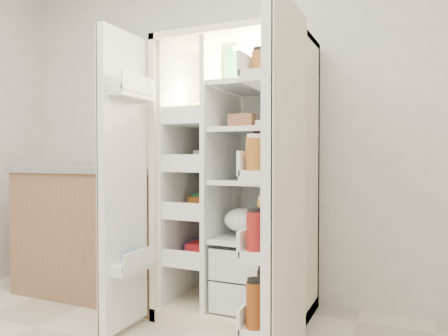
% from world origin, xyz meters
% --- Properties ---
extents(wall_back, '(4.00, 0.02, 2.70)m').
position_xyz_m(wall_back, '(0.00, 2.00, 1.35)').
color(wall_back, silver).
rests_on(wall_back, floor).
extents(refrigerator, '(0.92, 0.70, 1.80)m').
position_xyz_m(refrigerator, '(0.17, 1.65, 0.74)').
color(refrigerator, beige).
rests_on(refrigerator, floor).
extents(freezer_door, '(0.15, 0.40, 1.72)m').
position_xyz_m(freezer_door, '(-0.35, 1.05, 0.89)').
color(freezer_door, white).
rests_on(freezer_door, floor).
extents(fridge_door, '(0.17, 0.58, 1.72)m').
position_xyz_m(fridge_door, '(0.63, 0.96, 0.87)').
color(fridge_door, white).
rests_on(fridge_door, floor).
extents(kitchen_counter, '(1.33, 0.71, 0.96)m').
position_xyz_m(kitchen_counter, '(-0.93, 1.61, 0.48)').
color(kitchen_counter, '#906548').
rests_on(kitchen_counter, floor).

